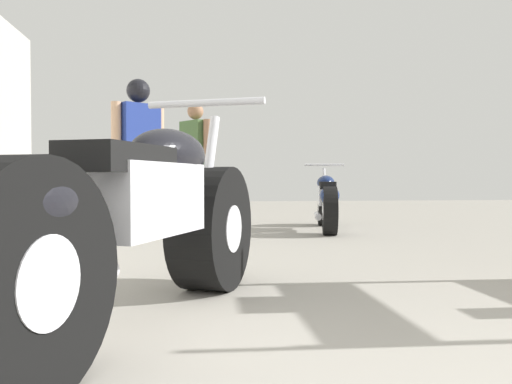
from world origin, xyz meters
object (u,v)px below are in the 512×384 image
(motorcycle_maroon_cruiser, at_px, (139,226))
(mechanic_in_blue, at_px, (196,156))
(mechanic_with_helmet, at_px, (139,140))
(motorcycle_black_naked, at_px, (327,201))

(motorcycle_maroon_cruiser, xyz_separation_m, mechanic_in_blue, (0.26, 5.07, 0.50))
(mechanic_in_blue, xyz_separation_m, mechanic_with_helmet, (-0.68, -0.89, 0.14))
(motorcycle_maroon_cruiser, height_order, motorcycle_black_naked, motorcycle_maroon_cruiser)
(motorcycle_maroon_cruiser, bearing_deg, mechanic_in_blue, 87.02)
(mechanic_in_blue, relative_size, mechanic_with_helmet, 0.92)
(motorcycle_maroon_cruiser, distance_m, mechanic_in_blue, 5.10)
(mechanic_in_blue, bearing_deg, mechanic_with_helmet, -127.16)
(mechanic_with_helmet, bearing_deg, motorcycle_maroon_cruiser, -84.35)
(motorcycle_maroon_cruiser, bearing_deg, mechanic_with_helmet, 95.65)
(motorcycle_maroon_cruiser, height_order, mechanic_in_blue, mechanic_in_blue)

